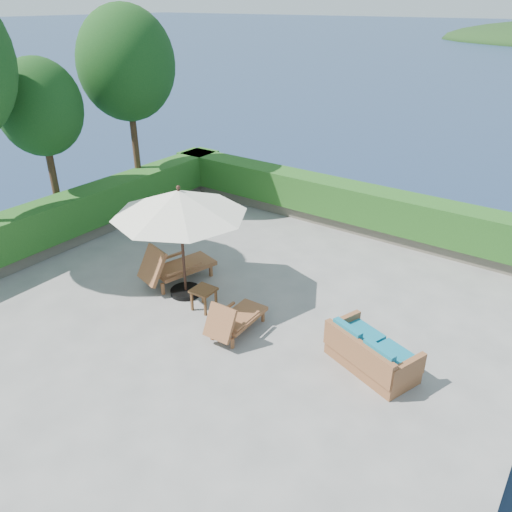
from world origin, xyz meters
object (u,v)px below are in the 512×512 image
Objects in this scene: wicker_loveseat at (370,354)px; patio_umbrella at (179,204)px; lounge_right at (234,319)px; lounge_left at (174,266)px; side_table at (204,293)px.

patio_umbrella is at bearing -160.00° from wicker_loveseat.
patio_umbrella is 2.15× the size of lounge_right.
wicker_loveseat is at bearing 10.47° from lounge_right.
lounge_left is 5.12m from wicker_loveseat.
lounge_right reaches higher than wicker_loveseat.
wicker_loveseat is (2.68, 0.59, -0.03)m from lounge_right.
lounge_right is at bearing -147.83° from wicker_loveseat.
side_table is (0.77, -0.24, -1.81)m from patio_umbrella.
lounge_left is at bearing 160.47° from side_table.
patio_umbrella is 1.98m from side_table.
lounge_right is (2.43, -0.81, -0.08)m from lounge_left.
wicker_loveseat is (3.77, 0.25, -0.09)m from side_table.
lounge_right is 0.79× the size of wicker_loveseat.
lounge_right is (1.86, -0.57, -1.87)m from patio_umbrella.
lounge_right is at bearing -3.37° from lounge_left.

